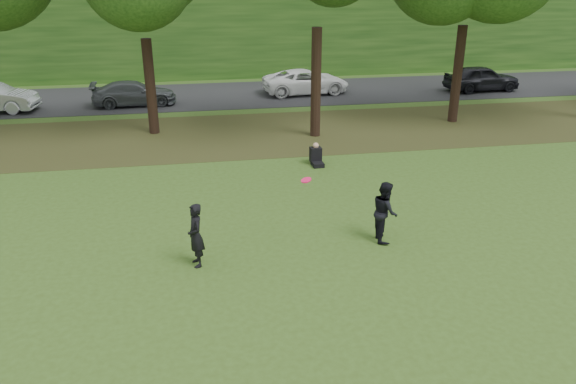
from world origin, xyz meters
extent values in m
plane|color=#344C17|center=(0.00, 0.00, 0.00)|extent=(120.00, 120.00, 0.00)
cube|color=#3C2915|center=(0.00, 13.00, 0.01)|extent=(60.00, 7.00, 0.01)
cube|color=black|center=(0.00, 21.00, 0.01)|extent=(70.00, 7.00, 0.02)
cube|color=#193F12|center=(0.00, 27.00, 2.50)|extent=(70.00, 3.00, 5.00)
imported|color=black|center=(-1.37, 1.69, 0.83)|extent=(0.53, 0.68, 1.66)
imported|color=black|center=(3.73, 2.23, 0.85)|extent=(0.73, 0.89, 1.70)
imported|color=#484C51|center=(-4.27, 19.36, 0.65)|extent=(4.44, 2.02, 1.26)
imported|color=white|center=(5.27, 20.59, 0.70)|extent=(5.10, 2.71, 1.37)
imported|color=black|center=(15.57, 19.57, 0.76)|extent=(4.43, 1.96, 1.48)
cylinder|color=#FF1557|center=(1.51, 2.09, 1.96)|extent=(0.27, 0.27, 0.12)
cube|color=black|center=(3.24, 8.40, 0.08)|extent=(0.43, 0.58, 0.16)
cube|color=black|center=(3.23, 8.67, 0.36)|extent=(0.44, 0.37, 0.56)
sphere|color=tan|center=(3.23, 8.67, 0.72)|extent=(0.22, 0.22, 0.22)
cylinder|color=black|center=(-3.00, 13.90, 2.06)|extent=(0.44, 0.44, 4.12)
cylinder|color=black|center=(4.00, 12.30, 2.31)|extent=(0.44, 0.44, 4.62)
cylinder|color=black|center=(11.00, 13.50, 2.23)|extent=(0.44, 0.44, 4.45)
camera|label=1|loc=(-1.21, -10.99, 7.16)|focal=35.00mm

